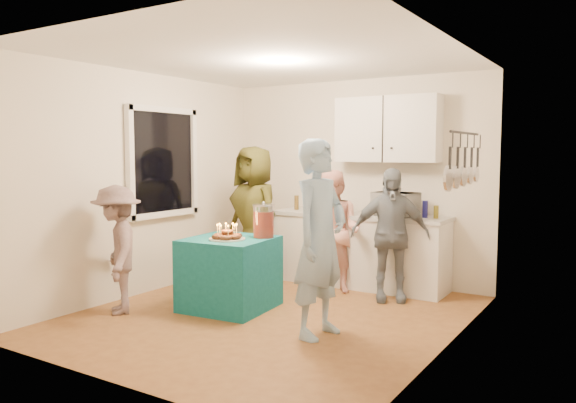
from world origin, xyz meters
The scene contains 19 objects.
floor centered at (0.00, 0.00, 0.00)m, with size 4.00×4.00×0.00m, color brown.
ceiling centered at (0.00, 0.00, 2.60)m, with size 4.00×4.00×0.00m, color white.
back_wall centered at (0.00, 2.00, 1.30)m, with size 3.60×3.60×0.00m, color silver.
left_wall centered at (-1.80, 0.00, 1.30)m, with size 4.00×4.00×0.00m, color silver.
right_wall centered at (1.80, 0.00, 1.30)m, with size 4.00×4.00×0.00m, color silver.
window_night centered at (-1.77, 0.30, 1.55)m, with size 0.04×1.00×1.20m, color black.
counter centered at (0.20, 1.70, 0.43)m, with size 2.20×0.58×0.86m, color white.
countertop centered at (0.20, 1.70, 0.89)m, with size 2.24×0.62×0.05m, color beige.
upper_cabinet centered at (0.50, 1.85, 1.95)m, with size 1.30×0.30×0.80m, color white.
pot_rack centered at (1.72, 0.70, 1.60)m, with size 0.12×1.00×0.60m, color black.
microwave centered at (0.67, 1.70, 1.05)m, with size 0.51×0.34×0.28m, color white.
party_table centered at (-0.52, 0.01, 0.38)m, with size 0.85×0.85×0.76m, color #10606B.
donut_cake centered at (-0.47, -0.09, 0.85)m, with size 0.38×0.38×0.18m, color #381C0C, non-canonical shape.
punch_jar centered at (-0.24, 0.24, 0.93)m, with size 0.22×0.22×0.34m, color red.
man_birthday centered at (0.73, -0.27, 0.90)m, with size 0.65×0.43×1.79m, color #96B8DA.
woman_back_left centered at (-0.92, 1.02, 0.87)m, with size 0.85×0.56×1.75m, color brown.
woman_back_center centered at (0.08, 1.25, 0.73)m, with size 0.71×0.55×1.46m, color #FF9285.
woman_back_right centered at (0.80, 1.22, 0.75)m, with size 0.88×0.37×1.50m, color black.
child_near_left centered at (-1.40, -0.75, 0.67)m, with size 0.86×0.50×1.34m, color #655152.
Camera 1 is at (3.14, -4.66, 1.67)m, focal length 35.00 mm.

